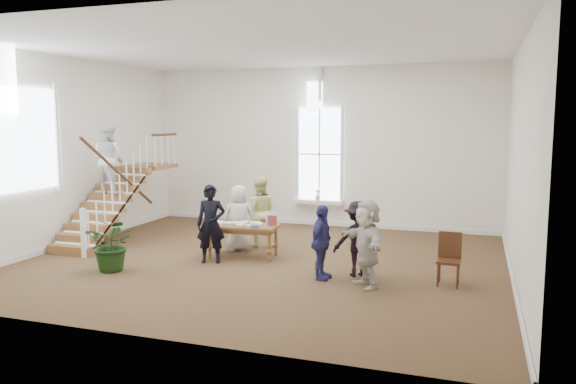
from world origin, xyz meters
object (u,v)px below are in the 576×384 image
(person_yellow, at_px, (259,212))
(woman_cluster_a, at_px, (321,242))
(elderly_woman, at_px, (239,218))
(woman_cluster_c, at_px, (367,243))
(police_officer, at_px, (211,224))
(side_chair, at_px, (449,256))
(woman_cluster_b, at_px, (358,239))
(floor_plant, at_px, (113,244))
(library_table, at_px, (242,228))

(person_yellow, height_order, woman_cluster_a, person_yellow)
(person_yellow, bearing_deg, elderly_woman, 38.72)
(woman_cluster_c, bearing_deg, person_yellow, -163.43)
(police_officer, relative_size, side_chair, 1.72)
(woman_cluster_b, relative_size, woman_cluster_c, 0.92)
(woman_cluster_b, height_order, floor_plant, woman_cluster_b)
(woman_cluster_c, distance_m, floor_plant, 5.05)
(woman_cluster_b, bearing_deg, woman_cluster_a, 9.34)
(library_table, distance_m, woman_cluster_b, 2.80)
(floor_plant, bearing_deg, elderly_woman, 56.19)
(library_table, relative_size, floor_plant, 1.49)
(woman_cluster_b, xyz_separation_m, side_chair, (1.71, -0.02, -0.20))
(woman_cluster_a, xyz_separation_m, woman_cluster_b, (0.60, 0.45, 0.02))
(library_table, xyz_separation_m, elderly_woman, (-0.33, 0.61, 0.12))
(woman_cluster_b, distance_m, floor_plant, 4.87)
(library_table, bearing_deg, floor_plant, -142.34)
(person_yellow, bearing_deg, police_officer, 56.81)
(elderly_woman, relative_size, woman_cluster_b, 1.04)
(elderly_woman, distance_m, woman_cluster_a, 3.00)
(library_table, relative_size, person_yellow, 0.96)
(woman_cluster_a, bearing_deg, woman_cluster_b, -46.40)
(woman_cluster_a, xyz_separation_m, floor_plant, (-4.11, -0.76, -0.17))
(library_table, xyz_separation_m, woman_cluster_b, (2.71, -0.67, 0.08))
(elderly_woman, relative_size, woman_cluster_c, 0.96)
(police_officer, height_order, elderly_woman, police_officer)
(side_chair, bearing_deg, woman_cluster_c, -154.47)
(police_officer, distance_m, person_yellow, 1.80)
(police_officer, height_order, woman_cluster_b, police_officer)
(woman_cluster_a, bearing_deg, side_chair, -72.85)
(library_table, height_order, person_yellow, person_yellow)
(library_table, height_order, police_officer, police_officer)
(elderly_woman, relative_size, side_chair, 1.58)
(library_table, bearing_deg, side_chair, -14.43)
(woman_cluster_a, relative_size, floor_plant, 1.31)
(elderly_woman, height_order, woman_cluster_a, elderly_woman)
(police_officer, xyz_separation_m, side_chair, (4.86, -0.05, -0.30))
(library_table, height_order, elderly_woman, elderly_woman)
(elderly_woman, xyz_separation_m, person_yellow, (0.30, 0.50, 0.08))
(elderly_woman, height_order, side_chair, elderly_woman)
(woman_cluster_a, bearing_deg, police_officer, 86.15)
(library_table, bearing_deg, woman_cluster_b, -19.36)
(woman_cluster_b, bearing_deg, floor_plant, -13.14)
(woman_cluster_c, height_order, floor_plant, woman_cluster_c)
(floor_plant, xyz_separation_m, side_chair, (6.42, 1.18, -0.01))
(person_yellow, height_order, floor_plant, person_yellow)
(woman_cluster_c, bearing_deg, elderly_woman, -154.82)
(floor_plant, bearing_deg, woman_cluster_a, 10.46)
(floor_plant, relative_size, side_chair, 1.12)
(library_table, distance_m, floor_plant, 2.74)
(library_table, bearing_deg, police_officer, -129.60)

